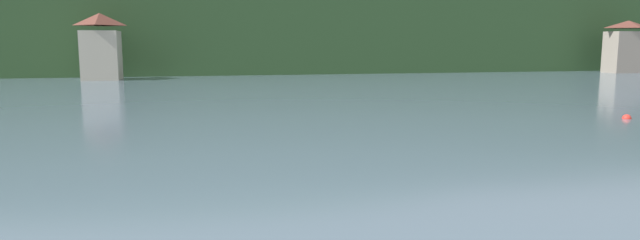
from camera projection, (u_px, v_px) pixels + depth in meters
The scene contains 4 objects.
wooded_hillside at pixel (219, 26), 109.56m from camera, with size 352.00×54.62×54.02m.
shore_building_central at pixel (101, 48), 70.33m from camera, with size 4.76×5.38×8.60m.
shore_building_eastcentral at pixel (627, 48), 87.61m from camera, with size 6.74×3.66×8.39m.
mooring_buoy_mid at pixel (627, 119), 33.92m from camera, with size 0.55×0.55×0.55m, color red.
Camera 1 is at (-4.44, 22.32, 4.65)m, focal length 30.40 mm.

